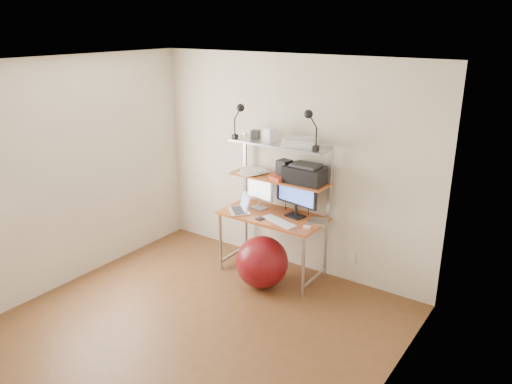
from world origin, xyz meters
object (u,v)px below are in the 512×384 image
at_px(printer, 306,174).
at_px(exercise_ball, 262,262).
at_px(monitor_black, 297,193).
at_px(laptop, 242,208).
at_px(monitor_silver, 260,190).

bearing_deg(printer, exercise_ball, -119.84).
height_order(monitor_black, exercise_ball, monitor_black).
distance_m(monitor_black, laptop, 0.68).
xyz_separation_m(monitor_black, laptop, (-0.59, -0.23, -0.23)).
distance_m(monitor_silver, monitor_black, 0.49).
bearing_deg(monitor_silver, printer, 12.44).
relative_size(monitor_black, laptop, 1.41).
bearing_deg(monitor_silver, monitor_black, 10.58).
height_order(monitor_silver, printer, printer).
relative_size(monitor_silver, monitor_black, 0.77).
height_order(printer, exercise_ball, printer).
bearing_deg(exercise_ball, printer, 60.07).
height_order(monitor_black, laptop, monitor_black).
height_order(monitor_black, printer, printer).
distance_m(monitor_black, printer, 0.25).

